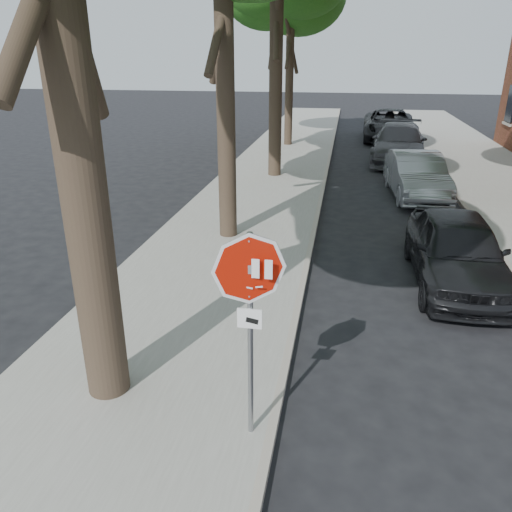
% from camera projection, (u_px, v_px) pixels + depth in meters
% --- Properties ---
extents(ground, '(120.00, 120.00, 0.00)m').
position_uv_depth(ground, '(307.00, 445.00, 6.10)').
color(ground, black).
rests_on(ground, ground).
extents(sidewalk_left, '(4.00, 55.00, 0.12)m').
position_uv_depth(sidewalk_left, '(263.00, 189.00, 17.43)').
color(sidewalk_left, gray).
rests_on(sidewalk_left, ground).
extents(curb_left, '(0.12, 55.00, 0.13)m').
position_uv_depth(curb_left, '(322.00, 191.00, 17.09)').
color(curb_left, '#9E9384').
rests_on(curb_left, ground).
extents(curb_right, '(0.12, 55.00, 0.13)m').
position_uv_depth(curb_right, '(457.00, 197.00, 16.38)').
color(curb_right, '#9E9384').
rests_on(curb_right, ground).
extents(stop_sign, '(0.76, 0.34, 2.61)m').
position_uv_depth(stop_sign, '(250.00, 300.00, 5.46)').
color(stop_sign, gray).
rests_on(stop_sign, sidewalk_left).
extents(car_a, '(1.75, 4.29, 1.46)m').
position_uv_depth(car_a, '(457.00, 250.00, 10.17)').
color(car_a, black).
rests_on(car_a, ground).
extents(car_b, '(1.86, 4.48, 1.44)m').
position_uv_depth(car_b, '(417.00, 175.00, 16.43)').
color(car_b, gray).
rests_on(car_b, ground).
extents(car_c, '(2.75, 5.72, 1.61)m').
position_uv_depth(car_c, '(399.00, 143.00, 21.79)').
color(car_c, '#424145').
rests_on(car_c, ground).
extents(car_d, '(2.85, 5.95, 1.64)m').
position_uv_depth(car_d, '(390.00, 125.00, 27.27)').
color(car_d, black).
rests_on(car_d, ground).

